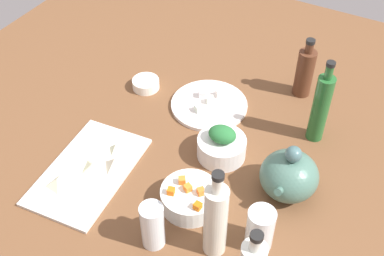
{
  "coord_description": "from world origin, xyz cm",
  "views": [
    {
      "loc": [
        91.76,
        50.42,
        107.82
      ],
      "look_at": [
        0.0,
        0.0,
        8.0
      ],
      "focal_mm": 46.0,
      "sensor_mm": 36.0,
      "label": 1
    }
  ],
  "objects_px": {
    "drinking_glass_0": "(153,226)",
    "bowl_carrots": "(190,198)",
    "teapot": "(289,175)",
    "bowl_greens": "(222,148)",
    "plate_tofu": "(209,105)",
    "drinking_glass_1": "(260,229)",
    "bottle_3": "(216,219)",
    "bottle_0": "(321,107)",
    "bottle_1": "(305,72)",
    "bowl_small_side": "(146,84)",
    "cutting_board": "(88,171)"
  },
  "relations": [
    {
      "from": "bottle_3",
      "to": "drinking_glass_1",
      "type": "distance_m",
      "value": 0.12
    },
    {
      "from": "plate_tofu",
      "to": "teapot",
      "type": "height_order",
      "value": "teapot"
    },
    {
      "from": "bowl_carrots",
      "to": "plate_tofu",
      "type": "bearing_deg",
      "value": -159.93
    },
    {
      "from": "teapot",
      "to": "bottle_1",
      "type": "relative_size",
      "value": 0.82
    },
    {
      "from": "drinking_glass_0",
      "to": "bowl_carrots",
      "type": "bearing_deg",
      "value": 171.02
    },
    {
      "from": "drinking_glass_0",
      "to": "bottle_3",
      "type": "bearing_deg",
      "value": 112.12
    },
    {
      "from": "bowl_carrots",
      "to": "teapot",
      "type": "xyz_separation_m",
      "value": [
        -0.16,
        0.21,
        0.04
      ]
    },
    {
      "from": "bowl_carrots",
      "to": "drinking_glass_0",
      "type": "bearing_deg",
      "value": -8.98
    },
    {
      "from": "drinking_glass_1",
      "to": "teapot",
      "type": "bearing_deg",
      "value": 179.36
    },
    {
      "from": "bowl_carrots",
      "to": "bottle_3",
      "type": "xyz_separation_m",
      "value": [
        0.09,
        0.12,
        0.09
      ]
    },
    {
      "from": "bowl_small_side",
      "to": "bottle_0",
      "type": "xyz_separation_m",
      "value": [
        -0.05,
        0.57,
        0.1
      ]
    },
    {
      "from": "teapot",
      "to": "bottle_1",
      "type": "xyz_separation_m",
      "value": [
        -0.42,
        -0.11,
        0.02
      ]
    },
    {
      "from": "bottle_1",
      "to": "drinking_glass_0",
      "type": "bearing_deg",
      "value": -9.5
    },
    {
      "from": "plate_tofu",
      "to": "bottle_3",
      "type": "height_order",
      "value": "bottle_3"
    },
    {
      "from": "bowl_small_side",
      "to": "bottle_3",
      "type": "xyz_separation_m",
      "value": [
        0.45,
        0.48,
        0.1
      ]
    },
    {
      "from": "plate_tofu",
      "to": "bowl_carrots",
      "type": "xyz_separation_m",
      "value": [
        0.38,
        0.14,
        0.02
      ]
    },
    {
      "from": "teapot",
      "to": "drinking_glass_0",
      "type": "relative_size",
      "value": 1.28
    },
    {
      "from": "bowl_greens",
      "to": "bowl_carrots",
      "type": "relative_size",
      "value": 0.91
    },
    {
      "from": "bottle_3",
      "to": "drinking_glass_1",
      "type": "xyz_separation_m",
      "value": [
        -0.06,
        0.09,
        -0.06
      ]
    },
    {
      "from": "bottle_0",
      "to": "drinking_glass_0",
      "type": "height_order",
      "value": "bottle_0"
    },
    {
      "from": "bowl_small_side",
      "to": "bottle_3",
      "type": "bearing_deg",
      "value": 47.34
    },
    {
      "from": "bottle_0",
      "to": "bottle_1",
      "type": "height_order",
      "value": "bottle_0"
    },
    {
      "from": "bowl_carrots",
      "to": "bottle_3",
      "type": "height_order",
      "value": "bottle_3"
    },
    {
      "from": "cutting_board",
      "to": "teapot",
      "type": "relative_size",
      "value": 2.09
    },
    {
      "from": "bottle_3",
      "to": "drinking_glass_0",
      "type": "bearing_deg",
      "value": -67.88
    },
    {
      "from": "cutting_board",
      "to": "bowl_small_side",
      "type": "height_order",
      "value": "bowl_small_side"
    },
    {
      "from": "drinking_glass_0",
      "to": "drinking_glass_1",
      "type": "xyz_separation_m",
      "value": [
        -0.12,
        0.23,
        -0.01
      ]
    },
    {
      "from": "bowl_small_side",
      "to": "teapot",
      "type": "distance_m",
      "value": 0.61
    },
    {
      "from": "bowl_carrots",
      "to": "drinking_glass_0",
      "type": "xyz_separation_m",
      "value": [
        0.14,
        -0.02,
        0.04
      ]
    },
    {
      "from": "teapot",
      "to": "drinking_glass_0",
      "type": "height_order",
      "value": "teapot"
    },
    {
      "from": "plate_tofu",
      "to": "bowl_carrots",
      "type": "height_order",
      "value": "bowl_carrots"
    },
    {
      "from": "cutting_board",
      "to": "bowl_carrots",
      "type": "height_order",
      "value": "bowl_carrots"
    },
    {
      "from": "plate_tofu",
      "to": "drinking_glass_1",
      "type": "height_order",
      "value": "drinking_glass_1"
    },
    {
      "from": "drinking_glass_0",
      "to": "drinking_glass_1",
      "type": "height_order",
      "value": "drinking_glass_0"
    },
    {
      "from": "bottle_1",
      "to": "drinking_glass_1",
      "type": "relative_size",
      "value": 1.73
    },
    {
      "from": "teapot",
      "to": "bottle_0",
      "type": "relative_size",
      "value": 0.62
    },
    {
      "from": "plate_tofu",
      "to": "bowl_greens",
      "type": "bearing_deg",
      "value": 36.54
    },
    {
      "from": "bowl_greens",
      "to": "bottle_1",
      "type": "distance_m",
      "value": 0.4
    },
    {
      "from": "bowl_small_side",
      "to": "bottle_1",
      "type": "height_order",
      "value": "bottle_1"
    },
    {
      "from": "cutting_board",
      "to": "bottle_0",
      "type": "relative_size",
      "value": 1.3
    },
    {
      "from": "cutting_board",
      "to": "bowl_greens",
      "type": "xyz_separation_m",
      "value": [
        -0.24,
        0.3,
        0.03
      ]
    },
    {
      "from": "bottle_0",
      "to": "plate_tofu",
      "type": "bearing_deg",
      "value": -85.11
    },
    {
      "from": "teapot",
      "to": "drinking_glass_0",
      "type": "distance_m",
      "value": 0.38
    },
    {
      "from": "bowl_small_side",
      "to": "drinking_glass_1",
      "type": "relative_size",
      "value": 0.75
    },
    {
      "from": "bottle_0",
      "to": "drinking_glass_0",
      "type": "bearing_deg",
      "value": -22.49
    },
    {
      "from": "bowl_greens",
      "to": "drinking_glass_1",
      "type": "xyz_separation_m",
      "value": [
        0.22,
        0.21,
        0.03
      ]
    },
    {
      "from": "bowl_greens",
      "to": "teapot",
      "type": "distance_m",
      "value": 0.22
    },
    {
      "from": "bowl_carrots",
      "to": "bottle_1",
      "type": "distance_m",
      "value": 0.6
    },
    {
      "from": "bottle_3",
      "to": "bowl_greens",
      "type": "bearing_deg",
      "value": -156.84
    },
    {
      "from": "bottle_1",
      "to": "cutting_board",
      "type": "bearing_deg",
      "value": -32.99
    }
  ]
}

